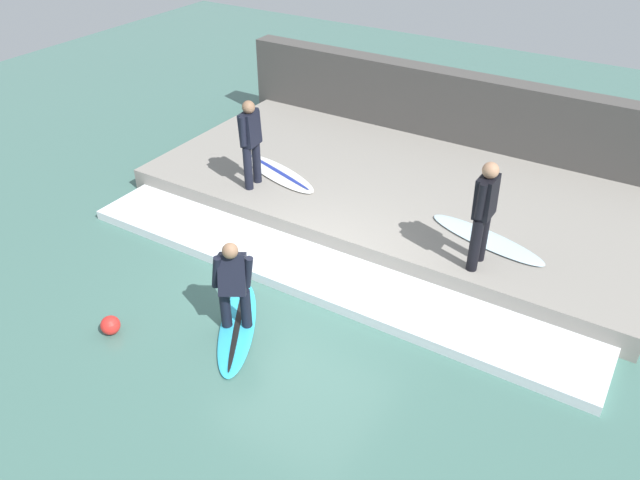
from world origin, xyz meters
TOP-DOWN VIEW (x-y plane):
  - ground_plane at (0.00, 0.00)m, footprint 28.00×28.00m
  - concrete_ledge at (3.20, 0.00)m, footprint 4.40×9.17m
  - back_wall at (5.65, 0.00)m, footprint 0.50×9.63m
  - wave_foam_crest at (0.40, 0.00)m, footprint 1.20×8.72m
  - surfboard_riding at (-1.21, 0.36)m, footprint 1.99×1.46m
  - surfer_riding at (-1.21, 0.36)m, footprint 0.54×0.55m
  - surfer_waiting_near at (1.48, -2.12)m, footprint 0.58×0.26m
  - surfboard_waiting_near at (2.19, -2.05)m, footprint 0.99×2.11m
  - surfer_waiting_far at (1.74, 2.25)m, footprint 0.55×0.29m
  - surfboard_waiting_far at (2.32, 2.08)m, footprint 1.15×2.09m
  - marker_buoy at (-2.22, 1.81)m, footprint 0.27×0.27m

SIDE VIEW (x-z plane):
  - ground_plane at x=0.00m, z-range 0.00..0.00m
  - surfboard_riding at x=-1.21m, z-range 0.00..0.06m
  - wave_foam_crest at x=0.40m, z-range 0.00..0.16m
  - marker_buoy at x=-2.22m, z-range 0.00..0.27m
  - concrete_ledge at x=3.20m, z-range 0.00..0.41m
  - surfboard_waiting_near at x=2.19m, z-range 0.41..0.47m
  - surfboard_waiting_far at x=2.32m, z-range 0.41..0.48m
  - surfer_riding at x=-1.21m, z-range 0.14..1.52m
  - back_wall at x=5.65m, z-range 0.00..1.83m
  - surfer_waiting_far at x=1.74m, z-range 0.51..2.15m
  - surfer_waiting_near at x=1.48m, z-range 0.52..2.23m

